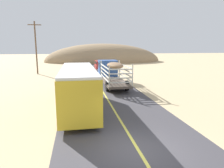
% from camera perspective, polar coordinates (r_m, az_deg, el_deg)
% --- Properties ---
extents(ground_plane, '(240.00, 240.00, 0.00)m').
position_cam_1_polar(ground_plane, '(10.28, 7.20, -17.72)').
color(ground_plane, '#CCB284').
extents(road_surface, '(8.00, 120.00, 0.02)m').
position_cam_1_polar(road_surface, '(10.27, 7.20, -17.67)').
color(road_surface, '#423F44').
rests_on(road_surface, ground).
extents(road_centre_line, '(0.16, 117.60, 0.00)m').
position_cam_1_polar(road_centre_line, '(10.27, 7.21, -17.61)').
color(road_centre_line, '#D8CC4C').
rests_on(road_centre_line, road_surface).
extents(livestock_truck, '(2.53, 9.70, 3.02)m').
position_cam_1_polar(livestock_truck, '(26.39, -0.51, 3.96)').
color(livestock_truck, '#3359A5').
rests_on(livestock_truck, road_surface).
extents(bus, '(2.54, 10.00, 3.21)m').
position_cam_1_polar(bus, '(15.89, -9.42, -0.83)').
color(bus, gold).
rests_on(bus, road_surface).
extents(car_far, '(1.90, 4.62, 1.93)m').
position_cam_1_polar(car_far, '(41.10, -3.38, 5.36)').
color(car_far, '#B2261E').
rests_on(car_far, road_surface).
extents(power_pole_mid, '(2.20, 0.24, 8.98)m').
position_cam_1_polar(power_pole_mid, '(37.82, -20.60, 9.87)').
color(power_pole_mid, brown).
rests_on(power_pole_mid, ground).
extents(distant_hill, '(36.20, 18.84, 11.22)m').
position_cam_1_polar(distant_hill, '(64.61, -2.44, 6.33)').
color(distant_hill, '#997C5A').
rests_on(distant_hill, ground).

